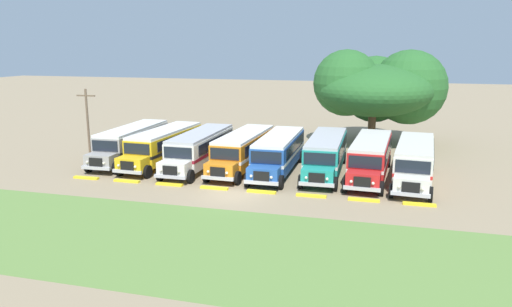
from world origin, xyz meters
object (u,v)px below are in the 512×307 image
parked_bus_slot_2 (200,148)px  parked_bus_slot_3 (243,149)px  parked_bus_slot_1 (164,144)px  parked_bus_slot_6 (371,156)px  utility_pole (88,120)px  parked_bus_slot_5 (326,153)px  parked_bus_slot_0 (132,142)px  parked_bus_slot_4 (278,152)px  parked_bus_slot_7 (415,160)px  broad_shade_tree (378,88)px

parked_bus_slot_2 → parked_bus_slot_3: (3.55, 0.53, 0.00)m
parked_bus_slot_1 → parked_bus_slot_6: size_ratio=1.00×
parked_bus_slot_1 → utility_pole: 7.79m
parked_bus_slot_5 → parked_bus_slot_6: same height
parked_bus_slot_2 → parked_bus_slot_5: bearing=94.4°
parked_bus_slot_3 → parked_bus_slot_6: same height
parked_bus_slot_0 → parked_bus_slot_4: (13.21, -0.64, 0.00)m
parked_bus_slot_2 → parked_bus_slot_5: 10.22m
parked_bus_slot_3 → parked_bus_slot_5: same height
parked_bus_slot_0 → parked_bus_slot_1: bearing=82.1°
parked_bus_slot_6 → utility_pole: utility_pole is taller
parked_bus_slot_1 → parked_bus_slot_7: size_ratio=1.00×
parked_bus_slot_0 → parked_bus_slot_6: size_ratio=1.00×
parked_bus_slot_1 → parked_bus_slot_6: 17.02m
parked_bus_slot_3 → parked_bus_slot_7: (13.20, -0.46, 0.00)m
parked_bus_slot_4 → parked_bus_slot_6: size_ratio=1.00×
parked_bus_slot_0 → parked_bus_slot_3: bearing=86.9°
parked_bus_slot_0 → parked_bus_slot_2: size_ratio=1.00×
parked_bus_slot_0 → parked_bus_slot_6: (20.27, -0.29, 0.00)m
parked_bus_slot_4 → parked_bus_slot_2: bearing=-89.2°
parked_bus_slot_2 → parked_bus_slot_4: bearing=91.9°
parked_bus_slot_2 → utility_pole: utility_pole is taller
parked_bus_slot_2 → parked_bus_slot_5: same height
parked_bus_slot_0 → parked_bus_slot_1: same height
broad_shade_tree → parked_bus_slot_7: bearing=-76.9°
parked_bus_slot_4 → parked_bus_slot_1: bearing=-92.5°
parked_bus_slot_1 → utility_pole: size_ratio=1.80×
parked_bus_slot_2 → parked_bus_slot_6: 13.60m
parked_bus_slot_4 → parked_bus_slot_6: 7.07m
parked_bus_slot_2 → parked_bus_slot_1: bearing=-97.7°
parked_bus_slot_4 → parked_bus_slot_6: (7.06, 0.34, 0.00)m
parked_bus_slot_0 → parked_bus_slot_2: bearing=81.5°
parked_bus_slot_2 → parked_bus_slot_6: same height
parked_bus_slot_3 → broad_shade_tree: bearing=144.6°
parked_bus_slot_4 → utility_pole: 17.64m
utility_pole → parked_bus_slot_1: bearing=-3.9°
parked_bus_slot_4 → parked_bus_slot_6: bearing=91.8°
parked_bus_slot_6 → broad_shade_tree: bearing=-177.1°
parked_bus_slot_0 → parked_bus_slot_5: (16.86, -0.06, 0.00)m
parked_bus_slot_2 → parked_bus_slot_7: size_ratio=0.99×
parked_bus_slot_2 → broad_shade_tree: broad_shade_tree is taller
parked_bus_slot_1 → broad_shade_tree: bearing=130.5°
parked_bus_slot_7 → broad_shade_tree: size_ratio=0.85×
parked_bus_slot_4 → broad_shade_tree: bearing=151.5°
parked_bus_slot_5 → parked_bus_slot_7: size_ratio=0.99×
parked_bus_slot_5 → broad_shade_tree: bearing=164.1°
parked_bus_slot_3 → parked_bus_slot_7: size_ratio=0.99×
parked_bus_slot_1 → utility_pole: (-7.59, 0.52, 1.67)m
parked_bus_slot_0 → utility_pole: size_ratio=1.80×
parked_bus_slot_1 → parked_bus_slot_2: 3.45m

